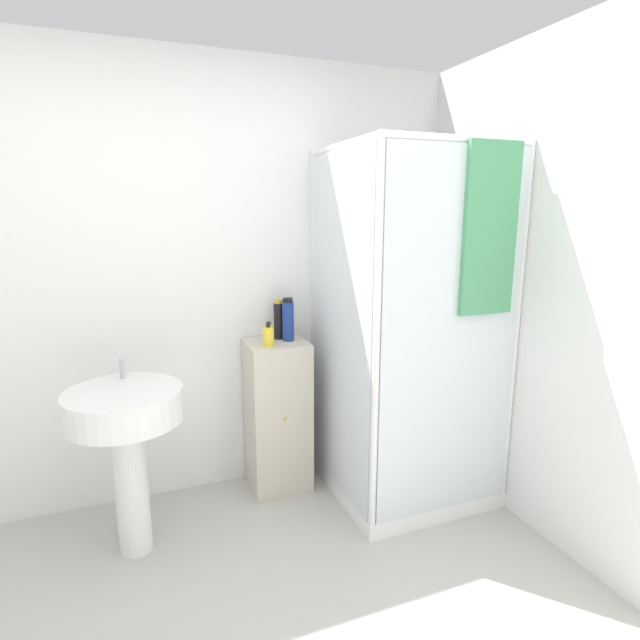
% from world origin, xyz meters
% --- Properties ---
extents(wall_back, '(6.40, 0.06, 2.50)m').
position_xyz_m(wall_back, '(0.00, 1.70, 1.25)').
color(wall_back, white).
rests_on(wall_back, ground_plane).
extents(shower_enclosure, '(0.87, 0.90, 2.00)m').
position_xyz_m(shower_enclosure, '(1.19, 1.15, 0.57)').
color(shower_enclosure, white).
rests_on(shower_enclosure, ground_plane).
extents(vanity_cabinet, '(0.35, 0.34, 0.92)m').
position_xyz_m(vanity_cabinet, '(0.53, 1.51, 0.46)').
color(vanity_cabinet, beige).
rests_on(vanity_cabinet, ground_plane).
extents(sink, '(0.54, 0.54, 0.97)m').
position_xyz_m(sink, '(-0.31, 1.18, 0.65)').
color(sink, white).
rests_on(sink, ground_plane).
extents(soap_dispenser, '(0.06, 0.06, 0.14)m').
position_xyz_m(soap_dispenser, '(0.47, 1.44, 0.97)').
color(soap_dispenser, yellow).
rests_on(soap_dispenser, vanity_cabinet).
extents(shampoo_bottle_tall_black, '(0.06, 0.06, 0.24)m').
position_xyz_m(shampoo_bottle_tall_black, '(0.57, 1.57, 1.03)').
color(shampoo_bottle_tall_black, black).
rests_on(shampoo_bottle_tall_black, vanity_cabinet).
extents(shampoo_bottle_blue, '(0.07, 0.07, 0.25)m').
position_xyz_m(shampoo_bottle_blue, '(0.60, 1.51, 1.04)').
color(shampoo_bottle_blue, navy).
rests_on(shampoo_bottle_blue, vanity_cabinet).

